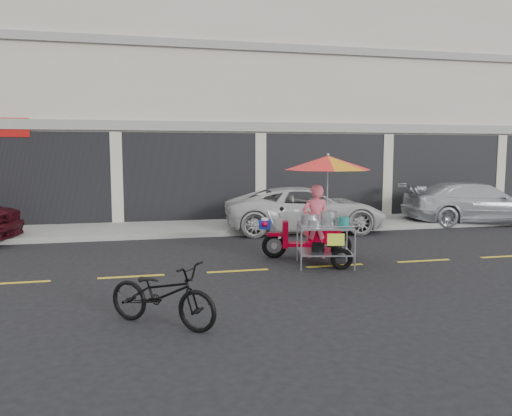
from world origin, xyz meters
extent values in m
plane|color=black|center=(0.00, 0.00, 0.00)|extent=(90.00, 90.00, 0.00)
cube|color=gray|center=(0.00, 5.50, 0.07)|extent=(45.00, 3.00, 0.15)
cube|color=beige|center=(0.00, 10.50, 4.00)|extent=(36.00, 8.00, 8.00)
cube|color=black|center=(0.00, 6.47, 1.45)|extent=(35.28, 0.06, 2.90)
cube|color=gray|center=(0.00, 6.45, 3.10)|extent=(36.00, 0.12, 0.30)
cube|color=gray|center=(0.00, 6.45, 5.60)|extent=(36.00, 0.12, 0.25)
cube|color=gold|center=(0.00, 0.00, 0.00)|extent=(42.00, 0.10, 0.01)
imported|color=silver|center=(0.84, 4.38, 0.64)|extent=(4.81, 2.55, 1.29)
imported|color=silver|center=(6.66, 4.63, 0.67)|extent=(4.81, 2.51, 1.33)
imported|color=black|center=(-3.55, -2.79, 0.43)|extent=(1.65, 1.47, 0.86)
torus|color=black|center=(-1.00, 1.01, 0.26)|extent=(0.55, 0.22, 0.54)
torus|color=black|center=(0.38, 0.70, 0.26)|extent=(0.55, 0.22, 0.54)
cylinder|color=#9EA0A5|center=(-1.00, 1.01, 0.26)|extent=(0.14, 0.08, 0.13)
cylinder|color=#9EA0A5|center=(0.38, 0.70, 0.26)|extent=(0.14, 0.08, 0.13)
cube|color=#B3001B|center=(-1.00, 1.01, 0.52)|extent=(0.32, 0.18, 0.08)
cylinder|color=#9EA0A5|center=(-1.00, 1.01, 0.66)|extent=(0.35, 0.12, 0.76)
cube|color=#B3001B|center=(-0.77, 0.96, 0.52)|extent=(0.18, 0.34, 0.57)
cube|color=#B3001B|center=(-0.36, 0.86, 0.30)|extent=(0.79, 0.42, 0.08)
cube|color=#B3001B|center=(0.06, 0.77, 0.52)|extent=(0.74, 0.39, 0.38)
cube|color=black|center=(-0.03, 0.79, 0.74)|extent=(0.65, 0.35, 0.09)
cylinder|color=#9EA0A5|center=(-0.89, 0.98, 0.94)|extent=(0.15, 0.51, 0.03)
sphere|color=black|center=(-0.79, 1.16, 1.06)|extent=(0.09, 0.09, 0.09)
cylinder|color=white|center=(-0.89, 0.98, 0.45)|extent=(0.14, 0.14, 0.05)
cube|color=navy|center=(-1.20, 1.05, 0.74)|extent=(0.28, 0.26, 0.19)
cylinder|color=white|center=(-1.20, 1.05, 0.85)|extent=(0.18, 0.18, 0.05)
cone|color=#B3001B|center=(-1.24, 0.90, 0.76)|extent=(0.21, 0.24, 0.17)
torus|color=black|center=(0.01, -0.33, 0.21)|extent=(0.44, 0.19, 0.43)
cylinder|color=#9EA0A5|center=(-0.80, -0.25, 0.40)|extent=(0.04, 0.04, 0.80)
cylinder|color=#9EA0A5|center=(-0.61, 0.58, 0.40)|extent=(0.04, 0.04, 0.80)
cylinder|color=#9EA0A5|center=(0.22, -0.47, 0.40)|extent=(0.04, 0.04, 0.80)
cylinder|color=#9EA0A5|center=(0.40, 0.36, 0.40)|extent=(0.04, 0.04, 0.80)
cube|color=#9EA0A5|center=(-0.20, 0.06, 0.28)|extent=(1.20, 1.05, 0.03)
cube|color=#9EA0A5|center=(-0.20, 0.06, 0.80)|extent=(1.20, 1.05, 0.04)
cylinder|color=#9EA0A5|center=(-0.29, -0.36, 0.86)|extent=(1.02, 0.25, 0.02)
cylinder|color=#9EA0A5|center=(-0.11, 0.47, 0.86)|extent=(1.02, 0.25, 0.02)
cylinder|color=#9EA0A5|center=(-0.70, 0.17, 0.86)|extent=(0.21, 0.83, 0.02)
cylinder|color=#9EA0A5|center=(0.31, -0.06, 0.86)|extent=(0.21, 0.83, 0.02)
cylinder|color=#9EA0A5|center=(-0.11, 0.47, 0.28)|extent=(0.19, 0.70, 0.04)
cylinder|color=#9EA0A5|center=(-0.11, 0.47, 0.76)|extent=(0.19, 0.70, 0.04)
cube|color=#C7D531|center=(-0.16, -0.42, 0.61)|extent=(0.33, 0.09, 0.24)
cylinder|color=#B7B7BC|center=(-0.43, 0.30, 0.92)|extent=(0.44, 0.44, 0.19)
cylinder|color=#B7B7BC|center=(-0.06, 0.24, 0.95)|extent=(0.38, 0.38, 0.25)
cylinder|color=#B7B7BC|center=(0.16, 0.02, 0.89)|extent=(0.28, 0.28, 0.14)
cylinder|color=#B7B7BC|center=(-0.47, -0.06, 0.88)|extent=(0.34, 0.34, 0.13)
cylinder|color=#1A7168|center=(0.07, -0.25, 0.92)|extent=(0.25, 0.25, 0.21)
cylinder|color=black|center=(-0.34, 0.09, 0.38)|extent=(0.32, 0.32, 0.17)
cylinder|color=black|center=(0.03, 0.00, 0.37)|extent=(0.27, 0.27, 0.15)
cylinder|color=#9EA0A5|center=(-0.13, 0.14, 1.51)|extent=(0.03, 0.03, 1.42)
sphere|color=#9EA0A5|center=(-0.13, 0.14, 2.24)|extent=(0.06, 0.06, 0.06)
imported|color=#EB5D70|center=(-0.13, 0.81, 0.80)|extent=(0.65, 0.50, 1.60)
camera|label=1|loc=(-3.78, -9.28, 2.28)|focal=35.00mm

